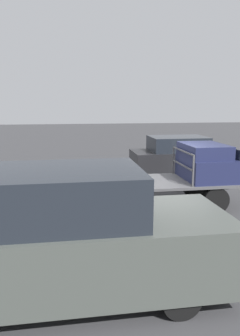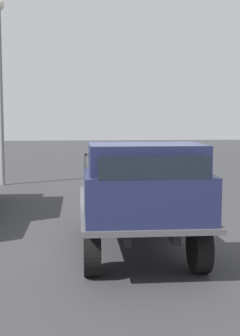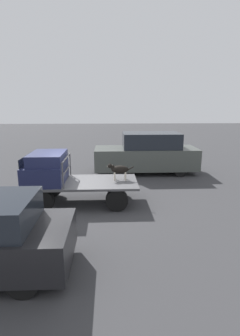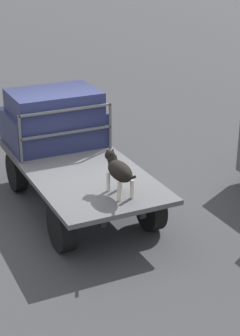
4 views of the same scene
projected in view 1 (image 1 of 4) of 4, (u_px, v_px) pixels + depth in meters
ground_plane at (165, 207)px, 10.08m from camera, size 80.00×80.00×0.00m
flatbed_truck at (165, 188)px, 9.96m from camera, size 4.07×1.92×0.84m
truck_cab at (205, 162)px, 10.00m from camera, size 1.39×1.80×1.08m
truck_headboard at (183, 160)px, 9.87m from camera, size 0.04×1.80×0.90m
dog at (122, 170)px, 9.47m from camera, size 1.02×0.30×0.66m
parked_sedan at (181, 156)px, 14.18m from camera, size 4.33×1.88×1.72m
parked_pickup_far at (61, 237)px, 5.25m from camera, size 5.35×1.99×2.15m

